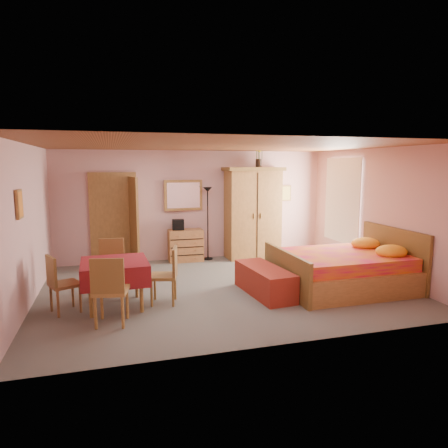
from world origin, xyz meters
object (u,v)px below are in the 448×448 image
object	(u,v)px
chest_of_drawers	(186,245)
chair_west	(65,284)
stereo	(178,225)
floor_lamp	(208,224)
dining_table	(115,284)
chair_east	(163,275)
sunflower_vase	(259,156)
wardrobe	(253,213)
chair_north	(111,267)
bed	(342,259)
bench	(264,281)
wall_mirror	(183,195)
chair_south	(111,290)

from	to	relation	value
chest_of_drawers	chair_west	xyz separation A→B (m)	(-2.39, -2.77, 0.08)
stereo	chair_west	xyz separation A→B (m)	(-2.22, -2.77, -0.43)
floor_lamp	dining_table	distance (m)	3.58
chair_east	chest_of_drawers	bearing A→B (deg)	-2.72
stereo	chest_of_drawers	bearing A→B (deg)	-0.15
sunflower_vase	chair_east	bearing A→B (deg)	-134.36
dining_table	chair_east	bearing A→B (deg)	-2.51
wardrobe	chair_north	size ratio (longest dim) A/B	2.30
chair_north	chair_east	distance (m)	1.11
wardrobe	bed	distance (m)	2.95
sunflower_vase	bench	world-z (taller)	sunflower_vase
wall_mirror	floor_lamp	xyz separation A→B (m)	(0.55, -0.17, -0.68)
chest_of_drawers	floor_lamp	size ratio (longest dim) A/B	0.46
bench	chair_west	world-z (taller)	chair_west
wall_mirror	floor_lamp	size ratio (longest dim) A/B	0.53
dining_table	sunflower_vase	bearing A→B (deg)	38.17
floor_lamp	chair_east	world-z (taller)	floor_lamp
floor_lamp	wall_mirror	bearing A→B (deg)	162.75
chair_north	wall_mirror	bearing A→B (deg)	-119.59
wall_mirror	chair_north	bearing A→B (deg)	-130.62
dining_table	stereo	bearing A→B (deg)	61.77
bed	wardrobe	bearing A→B (deg)	104.50
wardrobe	chair_south	distance (m)	4.81
stereo	chair_east	world-z (taller)	stereo
wall_mirror	chair_east	xyz separation A→B (m)	(-0.88, -2.99, -1.08)
sunflower_vase	stereo	bearing A→B (deg)	179.07
stereo	bench	xyz separation A→B (m)	(1.06, -2.81, -0.64)
sunflower_vase	bench	size ratio (longest dim) A/B	0.37
floor_lamp	bench	distance (m)	2.93
dining_table	chair_north	world-z (taller)	chair_north
wall_mirror	dining_table	xyz separation A→B (m)	(-1.65, -2.95, -1.17)
bed	chair_south	bearing A→B (deg)	-171.86
wardrobe	dining_table	distance (m)	4.32
bed	chair_west	size ratio (longest dim) A/B	2.58
chest_of_drawers	chair_east	distance (m)	2.92
sunflower_vase	dining_table	size ratio (longest dim) A/B	0.52
floor_lamp	chair_east	xyz separation A→B (m)	(-1.43, -2.82, -0.40)
chair_west	stereo	bearing A→B (deg)	117.44
floor_lamp	wardrobe	xyz separation A→B (m)	(1.10, -0.10, 0.23)
bed	dining_table	bearing A→B (deg)	178.27
bench	chair_north	size ratio (longest dim) A/B	1.51
chest_of_drawers	bed	distance (m)	3.73
stereo	chair_north	bearing A→B (deg)	-127.05
stereo	dining_table	world-z (taller)	stereo
floor_lamp	chair_north	distance (m)	3.09
bench	chair_east	size ratio (longest dim) A/B	1.55
bench	floor_lamp	bearing A→B (deg)	96.69
dining_table	chair_west	size ratio (longest dim) A/B	1.13
sunflower_vase	bed	distance (m)	3.48
wall_mirror	bed	xyz separation A→B (m)	(2.38, -3.08, -1.01)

